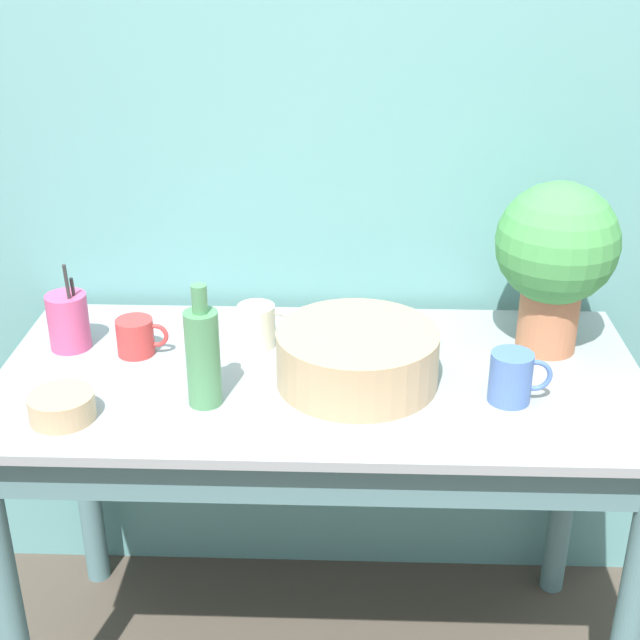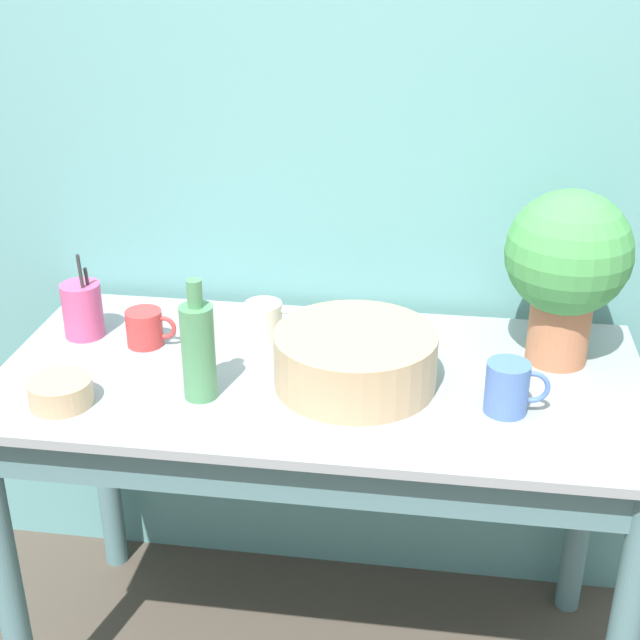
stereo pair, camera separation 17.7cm
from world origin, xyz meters
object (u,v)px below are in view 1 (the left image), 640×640
at_px(mug_cream, 258,326).
at_px(mug_red, 136,337).
at_px(bowl_wash_large, 357,357).
at_px(potted_plant, 556,252).
at_px(bowl_small_tan, 62,406).
at_px(bottle_tall, 203,355).
at_px(utensil_cup, 69,321).
at_px(mug_blue, 512,377).

distance_m(mug_cream, mug_red, 0.26).
bearing_deg(bowl_wash_large, potted_plant, 21.97).
bearing_deg(bowl_small_tan, bottle_tall, 14.34).
height_order(bottle_tall, utensil_cup, bottle_tall).
bearing_deg(mug_red, bowl_small_tan, -107.13).
relative_size(potted_plant, mug_red, 3.32).
relative_size(mug_cream, bowl_small_tan, 0.95).
xyz_separation_m(potted_plant, bowl_wash_large, (-0.41, -0.16, -0.16)).
bearing_deg(bottle_tall, mug_cream, 72.56).
bearing_deg(mug_cream, mug_blue, -23.29).
bearing_deg(bowl_small_tan, bowl_wash_large, 16.01).
bearing_deg(bowl_wash_large, bottle_tall, -162.53).
distance_m(potted_plant, bottle_tall, 0.75).
height_order(bottle_tall, mug_blue, bottle_tall).
bearing_deg(potted_plant, bowl_small_tan, -161.40).
bearing_deg(mug_cream, bowl_wash_large, -36.09).
xyz_separation_m(bowl_wash_large, utensil_cup, (-0.62, 0.13, 0.01)).
distance_m(mug_cream, bowl_small_tan, 0.46).
bearing_deg(mug_blue, bowl_small_tan, -173.64).
distance_m(mug_cream, utensil_cup, 0.41).
bearing_deg(bowl_small_tan, utensil_cup, 103.15).
height_order(bowl_small_tan, utensil_cup, utensil_cup).
bearing_deg(bottle_tall, bowl_wash_large, 17.47).
relative_size(bowl_wash_large, mug_cream, 2.76).
relative_size(potted_plant, mug_cream, 3.15).
bearing_deg(utensil_cup, mug_red, -9.43).
bearing_deg(mug_blue, mug_red, 167.35).
bearing_deg(bowl_wash_large, mug_cream, 143.91).
bearing_deg(mug_blue, utensil_cup, 167.87).
bearing_deg(utensil_cup, bowl_small_tan, -76.85).
relative_size(bottle_tall, mug_blue, 2.04).
bearing_deg(mug_red, bottle_tall, -48.59).
xyz_separation_m(mug_blue, utensil_cup, (-0.91, 0.20, 0.01)).
relative_size(bottle_tall, bowl_small_tan, 2.00).
xyz_separation_m(bottle_tall, mug_blue, (0.59, 0.03, -0.05)).
distance_m(mug_red, utensil_cup, 0.15).
relative_size(mug_red, mug_blue, 0.92).
xyz_separation_m(mug_cream, utensil_cup, (-0.40, -0.02, 0.01)).
distance_m(bowl_wash_large, bottle_tall, 0.31).
bearing_deg(utensil_cup, bottle_tall, -34.57).
relative_size(mug_red, bowl_small_tan, 0.90).
bearing_deg(bowl_wash_large, bowl_small_tan, -163.99).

